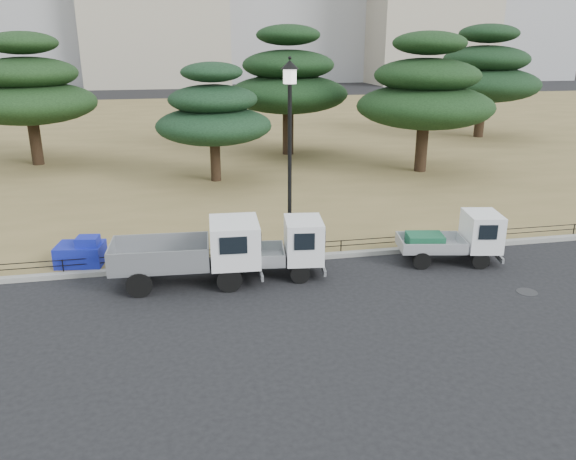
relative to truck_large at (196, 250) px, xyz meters
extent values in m
plane|color=black|center=(2.93, -1.42, -1.06)|extent=(220.00, 220.00, 0.00)
cube|color=olive|center=(2.93, 29.18, -0.98)|extent=(120.00, 56.00, 0.15)
cube|color=gray|center=(2.93, 1.18, -0.98)|extent=(120.00, 0.25, 0.16)
cylinder|color=black|center=(0.90, -0.86, -0.69)|extent=(0.75, 0.19, 0.74)
cylinder|color=black|center=(0.99, 0.75, -0.69)|extent=(0.75, 0.19, 0.74)
cylinder|color=black|center=(-1.66, -0.71, -0.69)|extent=(0.75, 0.19, 0.74)
cylinder|color=black|center=(-1.57, 0.89, -0.69)|extent=(0.75, 0.19, 0.74)
cube|color=#2D2D30|center=(-0.30, 0.02, -0.49)|extent=(4.19, 1.12, 0.13)
cube|color=gray|center=(-1.04, 0.06, -0.06)|extent=(2.96, 1.79, 0.72)
cube|color=white|center=(1.16, -0.07, 0.21)|extent=(1.54, 1.84, 1.27)
cylinder|color=black|center=(3.06, -0.64, -0.76)|extent=(0.61, 0.23, 0.60)
cylinder|color=black|center=(3.22, 0.67, -0.76)|extent=(0.61, 0.23, 0.60)
cylinder|color=black|center=(1.08, -0.40, -0.76)|extent=(0.61, 0.23, 0.60)
cylinder|color=black|center=(1.23, 0.90, -0.76)|extent=(0.61, 0.23, 0.60)
cube|color=#2D2D30|center=(2.18, 0.13, -0.62)|extent=(3.29, 1.12, 0.14)
cube|color=#A4A6AB|center=(1.60, 0.20, -0.35)|extent=(2.37, 1.62, 0.40)
cube|color=white|center=(3.31, -0.01, 0.10)|extent=(1.29, 1.60, 1.29)
cube|color=#195A35|center=(1.38, 0.22, -0.25)|extent=(1.32, 1.03, 0.44)
cylinder|color=black|center=(8.99, -0.71, -0.77)|extent=(0.59, 0.25, 0.57)
cylinder|color=black|center=(9.22, 0.50, -0.77)|extent=(0.59, 0.25, 0.57)
cylinder|color=black|center=(7.13, -0.36, -0.77)|extent=(0.59, 0.25, 0.57)
cylinder|color=black|center=(7.36, 0.86, -0.77)|extent=(0.59, 0.25, 0.57)
cube|color=#2D2D30|center=(8.20, 0.07, -0.64)|extent=(3.13, 1.25, 0.13)
cube|color=#B6B7BE|center=(7.66, 0.17, -0.39)|extent=(2.30, 1.65, 0.38)
cube|color=white|center=(9.26, -0.13, 0.02)|extent=(1.30, 1.57, 1.20)
cube|color=#1A5B3C|center=(7.45, 0.21, -0.29)|extent=(1.29, 1.04, 0.42)
cylinder|color=black|center=(3.17, 1.48, -0.82)|extent=(0.48, 0.48, 0.17)
cylinder|color=black|center=(3.17, 1.48, 1.97)|extent=(0.13, 0.13, 5.41)
cylinder|color=white|center=(3.17, 1.48, 4.89)|extent=(0.43, 0.43, 0.43)
cone|color=black|center=(3.17, 1.48, 5.24)|extent=(0.56, 0.56, 0.27)
cylinder|color=black|center=(2.93, 1.33, -0.71)|extent=(38.00, 0.03, 0.03)
cylinder|color=black|center=(2.93, 1.33, -0.53)|extent=(38.00, 0.03, 0.03)
cylinder|color=black|center=(2.93, 1.33, -0.71)|extent=(0.04, 0.04, 0.40)
cube|color=#1723B2|center=(-3.60, 1.89, -0.57)|extent=(1.58, 1.26, 0.67)
cube|color=#1723B2|center=(-3.31, 1.74, -0.09)|extent=(0.75, 0.67, 0.29)
cylinder|color=#2D2D30|center=(9.43, -2.62, -1.05)|extent=(0.60, 0.60, 0.01)
cylinder|color=black|center=(-8.26, 18.55, 0.52)|extent=(0.64, 0.64, 2.86)
ellipsoid|color=#193316|center=(-8.26, 18.55, 2.60)|extent=(7.35, 7.35, 2.35)
ellipsoid|color=#193316|center=(-8.26, 18.55, 4.21)|extent=(5.61, 5.61, 1.80)
ellipsoid|color=#193316|center=(-8.26, 18.55, 5.82)|extent=(3.87, 3.87, 1.24)
cylinder|color=black|center=(1.57, 12.49, 0.24)|extent=(0.52, 0.52, 2.29)
ellipsoid|color=black|center=(1.57, 12.49, 1.90)|extent=(5.79, 5.79, 1.85)
ellipsoid|color=black|center=(1.57, 12.49, 3.19)|extent=(4.42, 4.42, 1.41)
ellipsoid|color=black|center=(1.57, 12.49, 4.49)|extent=(3.05, 3.05, 0.98)
cylinder|color=black|center=(6.63, 18.76, 0.62)|extent=(0.69, 0.69, 3.05)
ellipsoid|color=black|center=(6.63, 18.76, 2.82)|extent=(7.33, 7.33, 2.35)
ellipsoid|color=black|center=(6.63, 18.76, 4.54)|extent=(5.60, 5.60, 1.79)
ellipsoid|color=black|center=(6.63, 18.76, 6.25)|extent=(3.87, 3.87, 1.24)
cylinder|color=black|center=(12.80, 12.49, 0.52)|extent=(0.64, 0.64, 2.86)
ellipsoid|color=black|center=(12.80, 12.49, 2.60)|extent=(7.27, 7.27, 2.32)
ellipsoid|color=black|center=(12.80, 12.49, 4.21)|extent=(5.55, 5.55, 1.78)
ellipsoid|color=black|center=(12.80, 12.49, 5.82)|extent=(3.83, 3.83, 1.23)
cylinder|color=black|center=(21.96, 22.54, 0.65)|extent=(0.70, 0.70, 3.12)
ellipsoid|color=black|center=(21.96, 22.54, 2.91)|extent=(7.96, 7.96, 2.55)
ellipsoid|color=black|center=(21.96, 22.54, 4.66)|extent=(6.08, 6.08, 1.94)
ellipsoid|color=black|center=(21.96, 22.54, 6.42)|extent=(4.20, 4.20, 1.34)
camera|label=1|loc=(-0.41, -15.90, 5.92)|focal=35.00mm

